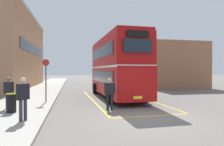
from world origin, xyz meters
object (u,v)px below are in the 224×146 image
double_decker_bus (116,66)px  pedestrian_boarding (110,91)px  pedestrian_waiting_far (23,96)px  litter_bin (11,103)px  single_deck_bus (111,73)px  bus_stop_sign (46,76)px  pedestrian_waiting_near (9,91)px

double_decker_bus → pedestrian_boarding: double_decker_bus is taller
pedestrian_waiting_far → litter_bin: bearing=116.6°
single_deck_bus → double_decker_bus: bearing=-100.0°
single_deck_bus → litter_bin: size_ratio=9.25×
single_deck_bus → pedestrian_waiting_far: 28.93m
pedestrian_boarding → pedestrian_waiting_far: pedestrian_waiting_far is taller
pedestrian_boarding → pedestrian_waiting_far: 4.56m
pedestrian_waiting_far → bus_stop_sign: (0.30, 5.06, 0.63)m
bus_stop_sign → pedestrian_boarding: bearing=-37.7°
pedestrian_waiting_near → pedestrian_waiting_far: bearing=-65.2°
pedestrian_waiting_near → litter_bin: bearing=-68.7°
double_decker_bus → bus_stop_sign: (-5.16, -2.28, -0.71)m
double_decker_bus → bus_stop_sign: double_decker_bus is taller
double_decker_bus → litter_bin: double_decker_bus is taller
double_decker_bus → pedestrian_waiting_far: 9.25m
pedestrian_boarding → litter_bin: size_ratio=1.90×
single_deck_bus → pedestrian_boarding: single_deck_bus is taller
pedestrian_waiting_near → bus_stop_sign: size_ratio=0.61×
double_decker_bus → pedestrian_boarding: bearing=-106.0°
double_decker_bus → litter_bin: (-6.41, -5.46, -1.91)m
pedestrian_boarding → bus_stop_sign: bus_stop_sign is taller
single_deck_bus → bus_stop_sign: bearing=-111.2°
pedestrian_boarding → litter_bin: bearing=-176.2°
pedestrian_waiting_near → litter_bin: size_ratio=1.81×
pedestrian_waiting_far → bus_stop_sign: bearing=86.6°
pedestrian_waiting_near → litter_bin: pedestrian_waiting_near is taller
litter_bin → bus_stop_sign: bus_stop_sign is taller
single_deck_bus → bus_stop_sign: size_ratio=3.10×
double_decker_bus → pedestrian_waiting_near: size_ratio=5.99×
pedestrian_boarding → pedestrian_waiting_near: pedestrian_waiting_near is taller
double_decker_bus → bus_stop_sign: size_ratio=3.63×
double_decker_bus → pedestrian_waiting_near: (-6.81, -4.42, -1.40)m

